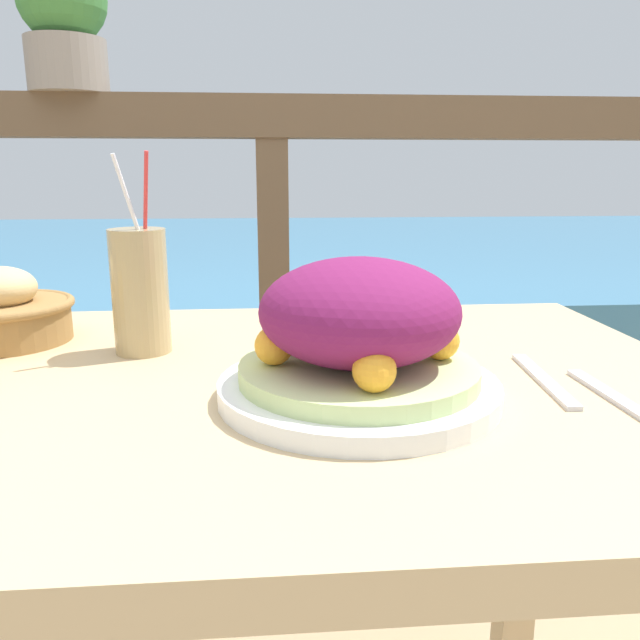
% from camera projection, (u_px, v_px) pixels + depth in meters
% --- Properties ---
extents(patio_table, '(1.00, 0.73, 0.76)m').
position_uv_depth(patio_table, '(282.00, 469.00, 0.75)').
color(patio_table, tan).
rests_on(patio_table, ground_plane).
extents(railing_fence, '(2.80, 0.08, 1.15)m').
position_uv_depth(railing_fence, '(273.00, 231.00, 1.42)').
color(railing_fence, brown).
rests_on(railing_fence, ground_plane).
extents(sea_backdrop, '(12.00, 4.00, 0.55)m').
position_uv_depth(sea_backdrop, '(271.00, 285.00, 3.98)').
color(sea_backdrop, teal).
rests_on(sea_backdrop, ground_plane).
extents(salad_plate, '(0.29, 0.29, 0.15)m').
position_uv_depth(salad_plate, '(359.00, 339.00, 0.64)').
color(salad_plate, white).
rests_on(salad_plate, patio_table).
extents(drink_glass, '(0.07, 0.07, 0.25)m').
position_uv_depth(drink_glass, '(140.00, 291.00, 0.80)').
color(drink_glass, tan).
rests_on(drink_glass, patio_table).
extents(bread_basket, '(0.19, 0.19, 0.10)m').
position_uv_depth(bread_basket, '(2.00, 313.00, 0.85)').
color(bread_basket, olive).
rests_on(bread_basket, patio_table).
extents(potted_plant, '(0.18, 0.18, 0.28)m').
position_uv_depth(potted_plant, '(64.00, 21.00, 1.29)').
color(potted_plant, gray).
rests_on(potted_plant, railing_fence).
extents(fork, '(0.03, 0.18, 0.00)m').
position_uv_depth(fork, '(543.00, 379.00, 0.70)').
color(fork, silver).
rests_on(fork, patio_table).
extents(knife, '(0.02, 0.18, 0.00)m').
position_uv_depth(knife, '(617.00, 399.00, 0.64)').
color(knife, silver).
rests_on(knife, patio_table).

